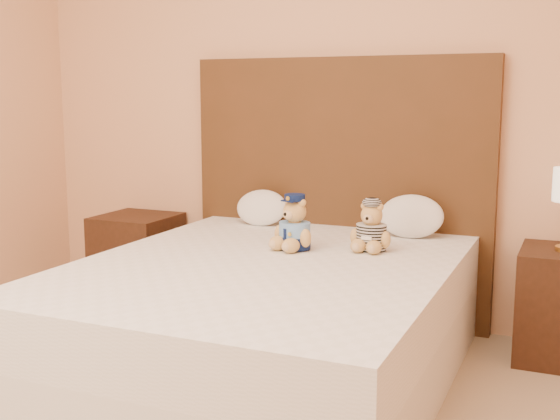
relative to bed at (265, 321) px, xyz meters
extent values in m
cube|color=#DFA379|center=(0.00, 1.05, 1.07)|extent=(4.00, 0.04, 2.70)
cube|color=white|center=(0.00, 0.00, -0.13)|extent=(1.60, 2.00, 0.30)
cube|color=white|center=(0.00, 0.00, 0.15)|extent=(1.60, 2.00, 0.25)
cube|color=#4A2B16|center=(0.00, 1.01, 0.47)|extent=(1.75, 0.08, 1.50)
cube|color=#361D11|center=(-1.25, 0.80, 0.00)|extent=(0.45, 0.45, 0.55)
ellipsoid|color=white|center=(-0.40, 0.83, 0.38)|extent=(0.31, 0.20, 0.22)
ellipsoid|color=white|center=(0.47, 0.83, 0.40)|extent=(0.34, 0.22, 0.24)
camera|label=1|loc=(1.28, -2.78, 1.02)|focal=45.00mm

